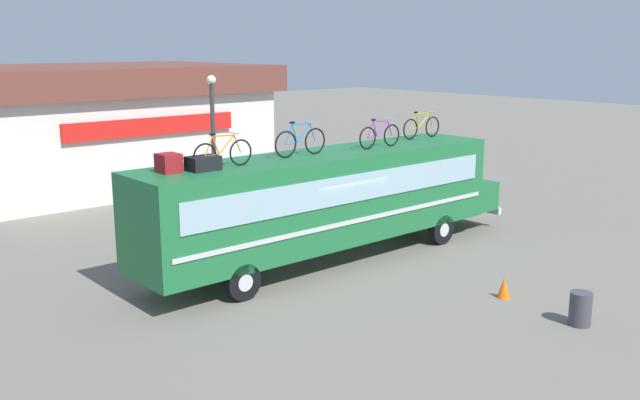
{
  "coord_description": "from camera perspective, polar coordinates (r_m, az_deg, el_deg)",
  "views": [
    {
      "loc": [
        -12.92,
        -14.54,
        6.14
      ],
      "look_at": [
        -0.2,
        0.0,
        1.85
      ],
      "focal_mm": 39.43,
      "sensor_mm": 36.0,
      "label": 1
    }
  ],
  "objects": [
    {
      "name": "traffic_cone",
      "position": [
        18.05,
        14.7,
        -6.9
      ],
      "size": [
        0.33,
        0.33,
        0.53
      ],
      "primitive_type": "cone",
      "color": "orange",
      "rests_on": "ground"
    },
    {
      "name": "luggage_bag_2",
      "position": [
        17.18,
        -9.47,
        2.96
      ],
      "size": [
        0.76,
        0.54,
        0.35
      ],
      "primitive_type": "cube",
      "color": "black",
      "rests_on": "bus"
    },
    {
      "name": "bus",
      "position": [
        20.05,
        0.88,
        0.22
      ],
      "size": [
        12.88,
        2.37,
        3.16
      ],
      "color": "#1E6B38",
      "rests_on": "ground"
    },
    {
      "name": "trash_bin",
      "position": [
        16.85,
        20.38,
        -8.27
      ],
      "size": [
        0.49,
        0.49,
        0.77
      ],
      "primitive_type": "cylinder",
      "color": "#3F3F47",
      "rests_on": "ground"
    },
    {
      "name": "rooftop_bicycle_4",
      "position": [
        23.07,
        8.24,
        5.9
      ],
      "size": [
        1.75,
        0.44,
        0.89
      ],
      "color": "black",
      "rests_on": "bus"
    },
    {
      "name": "rooftop_bicycle_3",
      "position": [
        20.76,
        4.86,
        5.25
      ],
      "size": [
        1.67,
        0.44,
        0.88
      ],
      "color": "black",
      "rests_on": "bus"
    },
    {
      "name": "rooftop_bicycle_1",
      "position": [
        17.44,
        -7.89,
        3.8
      ],
      "size": [
        1.71,
        0.44,
        0.88
      ],
      "color": "black",
      "rests_on": "bus"
    },
    {
      "name": "luggage_bag_1",
      "position": [
        17.03,
        -12.19,
        2.94
      ],
      "size": [
        0.48,
        0.53,
        0.46
      ],
      "primitive_type": "cube",
      "color": "maroon",
      "rests_on": "bus"
    },
    {
      "name": "rooftop_bicycle_2",
      "position": [
        19.14,
        -1.6,
        4.77
      ],
      "size": [
        1.76,
        0.44,
        0.96
      ],
      "color": "black",
      "rests_on": "bus"
    },
    {
      "name": "street_lamp",
      "position": [
        22.4,
        -8.64,
        4.35
      ],
      "size": [
        0.29,
        0.29,
        5.21
      ],
      "color": "#38383D",
      "rests_on": "ground"
    },
    {
      "name": "ground_plane",
      "position": [
        20.39,
        0.43,
        -4.99
      ],
      "size": [
        120.0,
        120.0,
        0.0
      ],
      "primitive_type": "plane",
      "color": "slate"
    },
    {
      "name": "roadside_building",
      "position": [
        33.31,
        -17.32,
        6.01
      ],
      "size": [
        13.34,
        10.21,
        5.22
      ],
      "color": "silver",
      "rests_on": "ground"
    }
  ]
}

